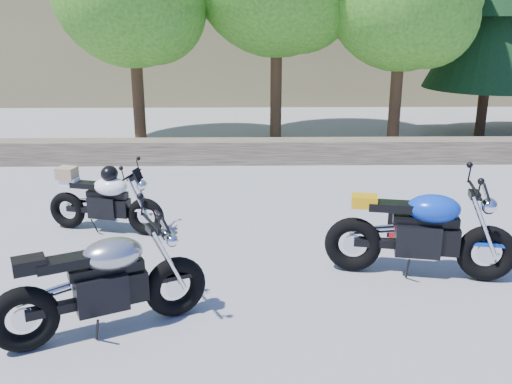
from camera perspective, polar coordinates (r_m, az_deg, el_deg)
The scene contains 6 objects.
ground at distance 7.16m, azimuth -1.48°, elevation -8.17°, with size 90.00×90.00×0.00m, color gray.
stone_wall at distance 12.29m, azimuth -1.29°, elevation 4.09°, with size 22.00×0.55×0.50m, color #473B2F.
silver_bike at distance 5.92m, azimuth -14.96°, elevation -8.88°, with size 2.03×1.10×1.09m.
white_bike at distance 8.61m, azimuth -14.93°, elevation -0.72°, with size 1.80×0.69×1.01m.
blue_bike at distance 7.18m, azimuth 16.21°, elevation -3.95°, with size 2.28×0.78×1.15m.
backpack at distance 8.49m, azimuth 14.04°, elevation -3.03°, with size 0.35×0.32×0.41m.
Camera 1 is at (0.08, -6.45, 3.10)m, focal length 40.00 mm.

